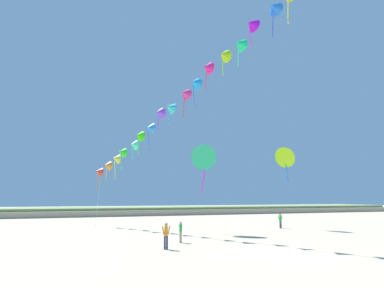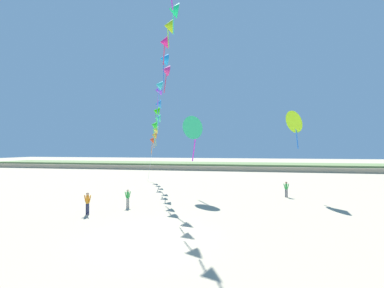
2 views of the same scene
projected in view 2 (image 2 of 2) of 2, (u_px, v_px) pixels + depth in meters
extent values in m
plane|color=tan|center=(152.00, 238.00, 14.22)|extent=(240.00, 240.00, 0.00)
cube|color=tan|center=(221.00, 167.00, 62.61)|extent=(120.00, 12.43, 1.01)
cube|color=#6B844C|center=(221.00, 164.00, 62.62)|extent=(120.00, 10.57, 0.58)
cylinder|color=#474C56|center=(286.00, 193.00, 26.20)|extent=(0.12, 0.12, 0.80)
cylinder|color=#474C56|center=(287.00, 193.00, 26.17)|extent=(0.12, 0.12, 0.80)
cylinder|color=green|center=(286.00, 187.00, 26.20)|extent=(0.21, 0.21, 0.57)
cylinder|color=green|center=(284.00, 186.00, 26.24)|extent=(0.19, 0.09, 0.54)
cylinder|color=green|center=(288.00, 186.00, 26.16)|extent=(0.19, 0.09, 0.54)
sphere|color=#9E7051|center=(286.00, 183.00, 26.21)|extent=(0.22, 0.22, 0.22)
cylinder|color=#282D4C|center=(88.00, 209.00, 19.23)|extent=(0.12, 0.12, 0.84)
cylinder|color=#282D4C|center=(87.00, 209.00, 19.26)|extent=(0.12, 0.12, 0.84)
cylinder|color=orange|center=(88.00, 199.00, 19.26)|extent=(0.22, 0.22, 0.60)
cylinder|color=orange|center=(90.00, 199.00, 19.22)|extent=(0.20, 0.09, 0.57)
cylinder|color=orange|center=(85.00, 199.00, 19.29)|extent=(0.20, 0.09, 0.57)
sphere|color=tan|center=(88.00, 194.00, 19.26)|extent=(0.23, 0.23, 0.23)
cylinder|color=gray|center=(128.00, 203.00, 21.63)|extent=(0.11, 0.11, 0.77)
cylinder|color=gray|center=(127.00, 203.00, 21.55)|extent=(0.11, 0.11, 0.77)
cylinder|color=green|center=(128.00, 195.00, 21.60)|extent=(0.20, 0.20, 0.55)
cylinder|color=green|center=(130.00, 194.00, 21.71)|extent=(0.18, 0.19, 0.52)
cylinder|color=green|center=(126.00, 195.00, 21.50)|extent=(0.18, 0.19, 0.52)
sphere|color=beige|center=(128.00, 190.00, 21.61)|extent=(0.21, 0.21, 0.21)
cone|color=red|center=(152.00, 140.00, 40.06)|extent=(1.19, 1.33, 1.20)
cylinder|color=orange|center=(152.00, 148.00, 40.18)|extent=(0.18, 0.31, 2.03)
cone|color=orange|center=(154.00, 135.00, 38.63)|extent=(1.17, 1.33, 1.15)
cylinder|color=gold|center=(154.00, 142.00, 38.76)|extent=(0.12, 0.16, 1.73)
cone|color=yellow|center=(155.00, 130.00, 36.88)|extent=(1.12, 1.30, 1.18)
cylinder|color=#D0E539|center=(155.00, 139.00, 37.00)|extent=(0.30, 0.30, 2.16)
cone|color=#29DA2C|center=(154.00, 125.00, 35.19)|extent=(1.30, 1.38, 1.20)
cylinder|color=#39E565|center=(154.00, 133.00, 35.32)|extent=(0.19, 0.12, 1.72)
cone|color=#42EAAB|center=(158.00, 118.00, 33.64)|extent=(1.06, 1.28, 1.12)
cylinder|color=#39E5CE|center=(158.00, 125.00, 33.77)|extent=(0.14, 0.15, 1.32)
cone|color=#2EE30D|center=(156.00, 111.00, 32.22)|extent=(1.20, 1.34, 1.17)
cylinder|color=#39E547|center=(156.00, 120.00, 32.34)|extent=(0.28, 0.14, 1.69)
cone|color=#2A8BDB|center=(158.00, 104.00, 30.57)|extent=(1.02, 1.27, 1.12)
cylinder|color=#396DE5|center=(158.00, 115.00, 30.70)|extent=(0.29, 0.25, 2.05)
cone|color=#803BE5|center=(158.00, 90.00, 28.91)|extent=(1.16, 1.31, 1.11)
cylinder|color=#A839E5|center=(158.00, 99.00, 29.04)|extent=(0.22, 0.14, 1.51)
cone|color=#32CCCF|center=(159.00, 85.00, 27.27)|extent=(1.20, 1.32, 1.23)
cylinder|color=#39B8E5|center=(159.00, 94.00, 27.40)|extent=(0.12, 0.09, 1.31)
cone|color=#DF2F86|center=(166.00, 70.00, 25.91)|extent=(1.28, 1.37, 1.19)
cylinder|color=#E53964|center=(165.00, 83.00, 26.03)|extent=(0.28, 0.25, 2.08)
cone|color=#1796EB|center=(164.00, 59.00, 24.17)|extent=(1.22, 1.34, 1.14)
cylinder|color=#3977E5|center=(164.00, 72.00, 24.30)|extent=(0.17, 0.31, 2.02)
cone|color=#EC1E89|center=(164.00, 42.00, 22.56)|extent=(0.97, 1.25, 1.10)
cylinder|color=#E53969|center=(164.00, 55.00, 22.69)|extent=(0.20, 0.10, 1.75)
cone|color=#9ACB15|center=(168.00, 26.00, 20.87)|extent=(1.07, 1.29, 1.10)
cylinder|color=#8DE539|center=(168.00, 38.00, 21.00)|extent=(0.12, 0.13, 1.48)
cone|color=#13E275|center=(174.00, 10.00, 19.47)|extent=(1.16, 1.31, 1.20)
cylinder|color=#39E5B4|center=(173.00, 24.00, 19.60)|extent=(0.12, 0.25, 1.56)
cylinder|color=silver|center=(151.00, 161.00, 39.47)|extent=(0.52, 1.29, 6.15)
cone|color=#25BF79|center=(194.00, 127.00, 27.09)|extent=(2.80, 2.20, 2.58)
cone|color=#DD2DE5|center=(194.00, 127.00, 27.09)|extent=(1.56, 1.25, 1.43)
cylinder|color=#DD2DE5|center=(194.00, 146.00, 27.05)|extent=(0.60, 0.42, 3.23)
cone|color=#A5EC18|center=(297.00, 121.00, 26.03)|extent=(2.40, 2.76, 2.46)
cone|color=#2D78E5|center=(297.00, 120.00, 26.03)|extent=(1.36, 1.54, 1.37)
cylinder|color=#2D78E5|center=(297.00, 136.00, 26.01)|extent=(0.33, 0.13, 2.51)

